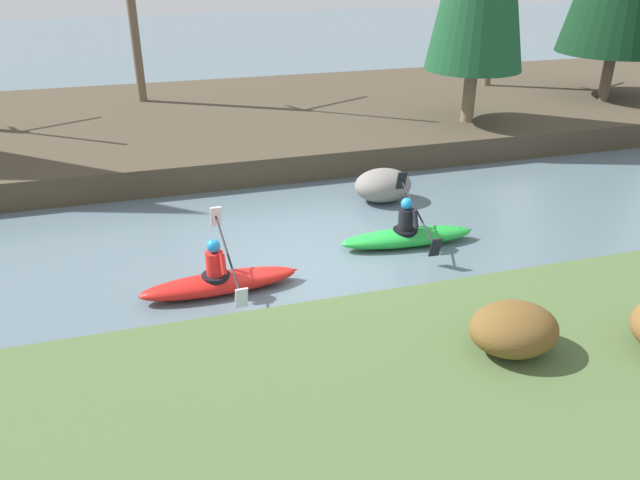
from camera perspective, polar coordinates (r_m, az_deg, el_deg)
name	(u,v)px	position (r m, az deg, el deg)	size (l,w,h in m)	color
ground_plane	(310,267)	(11.55, -0.94, -2.46)	(90.00, 90.00, 0.00)	slate
riverbank_far	(229,122)	(20.03, -8.33, 10.67)	(44.00, 10.04, 0.69)	#473D2D
bare_tree_mid_downstream	(494,13)	(23.89, 15.63, 19.32)	(2.91, 2.88, 5.23)	brown
bare_tree_downstream	(618,18)	(22.72, 25.61, 17.81)	(3.02, 2.98, 5.43)	brown
shrub_clump_nearest	(514,329)	(8.06, 17.29, -7.76)	(1.12, 0.94, 0.61)	brown
kayaker_lead	(408,235)	(12.40, 8.09, 0.48)	(2.78, 2.07, 1.20)	green
kayaker_middle	(221,280)	(10.78, -9.08, -3.67)	(2.78, 2.07, 1.20)	red
boulder_midstream	(383,185)	(14.44, 5.78, 5.01)	(1.33, 1.04, 0.75)	gray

